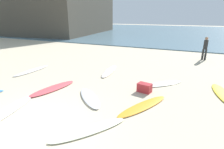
# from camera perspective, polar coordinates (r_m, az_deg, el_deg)

# --- Properties ---
(ground_plane) EXTENTS (120.00, 120.00, 0.00)m
(ground_plane) POSITION_cam_1_polar(r_m,az_deg,el_deg) (5.73, -29.16, -17.17)
(ground_plane) COLOR beige
(ocean_water) EXTENTS (120.00, 40.00, 0.08)m
(ocean_water) POSITION_cam_1_polar(r_m,az_deg,el_deg) (37.57, 18.33, 12.78)
(ocean_water) COLOR slate
(ocean_water) RESTS_ON ground_plane
(surfboard_0) EXTENTS (0.89, 2.56, 0.08)m
(surfboard_0) POSITION_cam_1_polar(r_m,az_deg,el_deg) (10.39, -0.85, 1.17)
(surfboard_0) COLOR silver
(surfboard_0) RESTS_ON ground_plane
(surfboard_1) EXTENTS (1.03, 2.58, 0.07)m
(surfboard_1) POSITION_cam_1_polar(r_m,az_deg,el_deg) (7.12, -30.50, -10.01)
(surfboard_1) COLOR white
(surfboard_1) RESTS_ON ground_plane
(surfboard_2) EXTENTS (1.04, 2.44, 0.07)m
(surfboard_2) POSITION_cam_1_polar(r_m,az_deg,el_deg) (8.65, 31.79, -5.38)
(surfboard_2) COLOR yellow
(surfboard_2) RESTS_ON ground_plane
(surfboard_3) EXTENTS (1.50, 2.41, 0.07)m
(surfboard_3) POSITION_cam_1_polar(r_m,az_deg,el_deg) (6.59, 9.81, -9.78)
(surfboard_3) COLOR orange
(surfboard_3) RESTS_ON ground_plane
(surfboard_5) EXTENTS (1.04, 2.35, 0.09)m
(surfboard_5) POSITION_cam_1_polar(r_m,az_deg,el_deg) (8.35, -18.20, -4.17)
(surfboard_5) COLOR #E34F56
(surfboard_5) RESTS_ON ground_plane
(surfboard_6) EXTENTS (1.94, 1.92, 0.06)m
(surfboard_6) POSITION_cam_1_polar(r_m,az_deg,el_deg) (8.77, 15.40, -2.89)
(surfboard_6) COLOR white
(surfboard_6) RESTS_ON ground_plane
(surfboard_7) EXTENTS (1.74, 2.14, 0.07)m
(surfboard_7) POSITION_cam_1_polar(r_m,az_deg,el_deg) (5.35, -7.21, -16.95)
(surfboard_7) COLOR #E7EBC6
(surfboard_7) RESTS_ON ground_plane
(surfboard_8) EXTENTS (0.52, 2.48, 0.07)m
(surfboard_8) POSITION_cam_1_polar(r_m,az_deg,el_deg) (11.47, -23.94, 1.19)
(surfboard_8) COLOR silver
(surfboard_8) RESTS_ON ground_plane
(surfboard_9) EXTENTS (1.80, 1.76, 0.09)m
(surfboard_9) POSITION_cam_1_polar(r_m,az_deg,el_deg) (7.13, -7.05, -7.28)
(surfboard_9) COLOR white
(surfboard_9) RESTS_ON ground_plane
(beachgoer_near) EXTENTS (0.38, 0.38, 1.64)m
(beachgoer_near) POSITION_cam_1_polar(r_m,az_deg,el_deg) (14.56, 27.41, 7.63)
(beachgoer_near) COLOR black
(beachgoer_near) RESTS_ON ground_plane
(beach_cooler) EXTENTS (0.63, 0.46, 0.38)m
(beach_cooler) POSITION_cam_1_polar(r_m,az_deg,el_deg) (7.74, 10.24, -4.14)
(beach_cooler) COLOR #B2282D
(beach_cooler) RESTS_ON ground_plane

